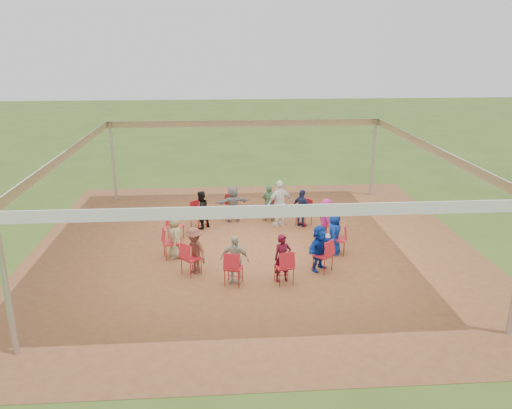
{
  "coord_description": "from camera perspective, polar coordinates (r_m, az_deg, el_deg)",
  "views": [
    {
      "loc": [
        -0.92,
        -13.69,
        5.82
      ],
      "look_at": [
        0.08,
        0.3,
        1.23
      ],
      "focal_mm": 35.0,
      "sensor_mm": 36.0,
      "label": 1
    }
  ],
  "objects": [
    {
      "name": "person_seated_3",
      "position": [
        16.83,
        1.46,
        0.16
      ],
      "size": [
        0.52,
        0.42,
        1.26
      ],
      "primitive_type": "imported",
      "rotation": [
        0.0,
        0.0,
        2.86
      ],
      "color": "#274C30",
      "rests_on": "ground"
    },
    {
      "name": "person_seated_1",
      "position": [
        15.5,
        8.03,
        -1.62
      ],
      "size": [
        0.59,
        0.88,
        1.26
      ],
      "primitive_type": "imported",
      "rotation": [
        0.0,
        0.0,
        1.81
      ],
      "color": "#921863",
      "rests_on": "ground"
    },
    {
      "name": "chair_3",
      "position": [
        17.0,
        1.53,
        -0.3
      ],
      "size": [
        0.53,
        0.54,
        0.9
      ],
      "primitive_type": null,
      "rotation": [
        0.0,
        0.0,
        2.86
      ],
      "color": "#B41824",
      "rests_on": "ground"
    },
    {
      "name": "person_seated_6",
      "position": [
        14.18,
        -9.24,
        -3.58
      ],
      "size": [
        0.48,
        0.68,
        1.26
      ],
      "primitive_type": "imported",
      "rotation": [
        0.0,
        0.0,
        -1.33
      ],
      "color": "#9A9061",
      "rests_on": "ground"
    },
    {
      "name": "person_seated_4",
      "position": [
        16.78,
        -2.65,
        0.1
      ],
      "size": [
        1.24,
        0.7,
        1.26
      ],
      "primitive_type": "imported",
      "rotation": [
        0.0,
        0.0,
        -2.9
      ],
      "color": "gray",
      "rests_on": "ground"
    },
    {
      "name": "person_seated_5",
      "position": [
        16.24,
        -6.32,
        -0.62
      ],
      "size": [
        0.68,
        0.68,
        1.26
      ],
      "primitive_type": "imported",
      "rotation": [
        0.0,
        0.0,
        -2.37
      ],
      "color": "black",
      "rests_on": "ground"
    },
    {
      "name": "chair_1",
      "position": [
        15.62,
        8.39,
        -2.2
      ],
      "size": [
        0.53,
        0.51,
        0.9
      ],
      "primitive_type": null,
      "rotation": [
        0.0,
        0.0,
        1.81
      ],
      "color": "#B41824",
      "rests_on": "ground"
    },
    {
      "name": "chair_6",
      "position": [
        15.41,
        -9.17,
        -2.52
      ],
      "size": [
        0.54,
        0.53,
        0.9
      ],
      "primitive_type": null,
      "rotation": [
        0.0,
        0.0,
        -1.85
      ],
      "color": "#B41824",
      "rests_on": "ground"
    },
    {
      "name": "chair_0",
      "position": [
        14.46,
        9.36,
        -3.94
      ],
      "size": [
        0.54,
        0.53,
        0.9
      ],
      "primitive_type": null,
      "rotation": [
        0.0,
        0.0,
        1.29
      ],
      "color": "#B41824",
      "rests_on": "ground"
    },
    {
      "name": "chair_5",
      "position": [
        16.39,
        -6.58,
        -1.14
      ],
      "size": [
        0.61,
        0.61,
        0.9
      ],
      "primitive_type": null,
      "rotation": [
        0.0,
        0.0,
        -2.37
      ],
      "color": "#B41824",
      "rests_on": "ground"
    },
    {
      "name": "chair_4",
      "position": [
        16.95,
        -2.75,
        -0.38
      ],
      "size": [
        0.51,
        0.53,
        0.9
      ],
      "primitive_type": null,
      "rotation": [
        0.0,
        0.0,
        -2.9
      ],
      "color": "#B41824",
      "rests_on": "ground"
    },
    {
      "name": "cable_coil",
      "position": [
        14.68,
        3.04,
        -5.19
      ],
      "size": [
        0.3,
        0.3,
        0.03
      ],
      "rotation": [
        0.0,
        0.0,
        -0.01
      ],
      "color": "black",
      "rests_on": "ground"
    },
    {
      "name": "person_seated_7",
      "position": [
        13.16,
        -7.07,
        -5.24
      ],
      "size": [
        0.85,
        0.86,
        1.26
      ],
      "primitive_type": "imported",
      "rotation": [
        0.0,
        0.0,
        -0.8
      ],
      "color": "brown",
      "rests_on": "ground"
    },
    {
      "name": "person_seated_8",
      "position": [
        12.58,
        -2.46,
        -6.26
      ],
      "size": [
        0.81,
        0.57,
        1.26
      ],
      "primitive_type": "imported",
      "rotation": [
        0.0,
        0.0,
        -0.28
      ],
      "color": "#A4A290",
      "rests_on": "ground"
    },
    {
      "name": "person_seated_9",
      "position": [
        12.64,
        3.05,
        -6.14
      ],
      "size": [
        0.52,
        0.4,
        1.26
      ],
      "primitive_type": "imported",
      "rotation": [
        0.0,
        0.0,
        0.24
      ],
      "color": "#45091A",
      "rests_on": "ground"
    },
    {
      "name": "standing_person",
      "position": [
        16.31,
        2.75,
        0.11
      ],
      "size": [
        1.02,
        0.78,
        1.56
      ],
      "primitive_type": "imported",
      "rotation": [
        0.0,
        0.0,
        3.53
      ],
      "color": "silver",
      "rests_on": "ground"
    },
    {
      "name": "chair_9",
      "position": [
        12.55,
        -2.59,
        -7.25
      ],
      "size": [
        0.53,
        0.54,
        0.9
      ],
      "primitive_type": null,
      "rotation": [
        0.0,
        0.0,
        -0.28
      ],
      "color": "#B41824",
      "rests_on": "ground"
    },
    {
      "name": "laptop",
      "position": [
        14.42,
        8.28,
        -3.32
      ],
      "size": [
        0.34,
        0.39,
        0.23
      ],
      "rotation": [
        0.0,
        0.0,
        1.29
      ],
      "color": "#B7B7BC",
      "rests_on": "ground"
    },
    {
      "name": "dirt_patch",
      "position": [
        14.91,
        -0.21,
        -4.84
      ],
      "size": [
        13.0,
        13.0,
        0.0
      ],
      "primitive_type": "plane",
      "color": "brown",
      "rests_on": "ground"
    },
    {
      "name": "chair_10",
      "position": [
        12.62,
        3.23,
        -7.11
      ],
      "size": [
        0.51,
        0.53,
        0.9
      ],
      "primitive_type": null,
      "rotation": [
        0.0,
        0.0,
        0.24
      ],
      "color": "#B41824",
      "rests_on": "ground"
    },
    {
      "name": "tent",
      "position": [
        14.15,
        -0.22,
        4.01
      ],
      "size": [
        10.33,
        10.33,
        3.0
      ],
      "color": "#B2B2B7",
      "rests_on": "ground"
    },
    {
      "name": "person_seated_2",
      "position": [
        16.38,
        5.28,
        -0.43
      ],
      "size": [
        0.78,
        0.79,
        1.26
      ],
      "primitive_type": "imported",
      "rotation": [
        0.0,
        0.0,
        2.34
      ],
      "color": "#1A1F44",
      "rests_on": "ground"
    },
    {
      "name": "ground",
      "position": [
        14.91,
        -0.21,
        -4.86
      ],
      "size": [
        80.0,
        80.0,
        0.0
      ],
      "primitive_type": "plane",
      "color": "#365019",
      "rests_on": "ground"
    },
    {
      "name": "person_seated_10",
      "position": [
        13.33,
        7.27,
        -4.94
      ],
      "size": [
        1.14,
        1.12,
        1.26
      ],
      "primitive_type": "imported",
      "rotation": [
        0.0,
        0.0,
        0.77
      ],
      "color": "navy",
      "rests_on": "ground"
    },
    {
      "name": "chair_2",
      "position": [
        16.53,
        5.51,
        -0.93
      ],
      "size": [
        0.61,
        0.61,
        0.9
      ],
      "primitive_type": null,
      "rotation": [
        0.0,
        0.0,
        2.34
      ],
      "color": "#B41824",
      "rests_on": "ground"
    },
    {
      "name": "chair_11",
      "position": [
        13.34,
        7.66,
        -5.79
      ],
      "size": [
        0.61,
        0.61,
        0.9
      ],
      "primitive_type": null,
      "rotation": [
        0.0,
        0.0,
        0.77
      ],
      "color": "#B41824",
      "rests_on": "ground"
    },
    {
      "name": "chair_7",
      "position": [
        14.24,
        -9.68,
        -4.32
      ],
      "size": [
        0.53,
        0.51,
        0.9
      ],
      "primitive_type": null,
      "rotation": [
        0.0,
        0.0,
        -1.33
      ],
      "color": "#B41824",
      "rests_on": "ground"
    },
    {
      "name": "chair_8",
      "position": [
        13.17,
        -7.43,
        -6.12
      ],
      "size": [
        0.61,
        0.61,
        0.9
      ],
      "primitive_type": null,
      "rotation": [
        0.0,
        0.0,
        -0.8
      ],
      "color": "#B41824",
      "rests_on": "ground"
    },
    {
      "name": "person_seated_0",
      "position": [
        14.4,
        8.92,
        -3.23
      ],
      "size": [
        0.5,
        0.68,
        1.26
      ],
      "primitive_type": "imported",
      "rotation": [
        0.0,
        0.0,
        1.29
      ],
      "color": "navy",
      "rests_on": "ground"
    }
  ]
}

